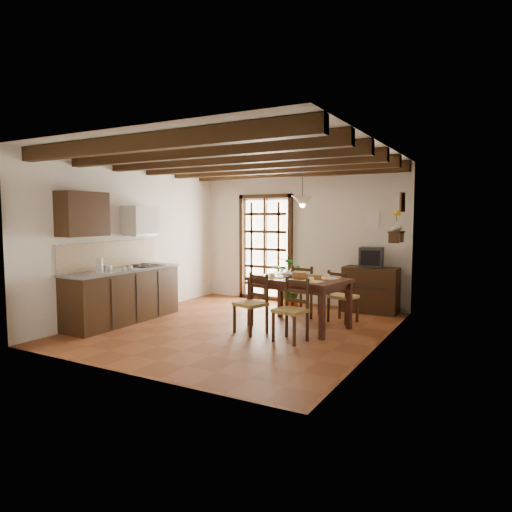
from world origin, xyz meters
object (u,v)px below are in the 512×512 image
Objects in this scene: potted_plant at (291,279)px; sideboard at (371,290)px; chair_near_right at (291,322)px; crt_tv at (371,257)px; chair_far_left at (306,300)px; dining_table at (299,284)px; kitchen_counter at (123,295)px; chair_near_left at (251,315)px; chair_far_right at (342,306)px; pendant_lamp at (302,200)px.

sideboard is at bearing 9.29° from potted_plant.
crt_tv is (0.48, 2.54, 0.76)m from chair_near_right.
potted_plant reaches higher than chair_near_right.
chair_far_left is (-0.46, 1.65, 0.01)m from chair_near_right.
chair_near_right reaches higher than dining_table.
kitchen_counter is 4.54m from crt_tv.
dining_table is 1.63× the size of sideboard.
chair_far_left reaches higher than sideboard.
chair_near_left is at bearing 10.14° from kitchen_counter.
chair_near_left is 1.71m from chair_far_right.
dining_table is 0.77× the size of potted_plant.
dining_table is 1.37m from pendant_lamp.
sideboard is (3.52, 2.83, -0.04)m from kitchen_counter.
chair_far_left is (-0.23, 0.82, -0.42)m from dining_table.
chair_near_left is 2.71m from sideboard.
chair_near_left reaches higher than chair_near_right.
crt_tv is (1.22, 2.41, 0.76)m from chair_near_left.
chair_far_right is (1.01, 1.38, -0.01)m from chair_near_left.
chair_near_left is at bearing 81.72° from chair_far_left.
chair_far_right is 1.30m from crt_tv.
chair_far_right is 1.07× the size of pendant_lamp.
kitchen_counter is 2.45× the size of chair_near_right.
chair_far_left is (0.27, 1.52, 0.00)m from chair_near_left.
chair_near_left is 0.43× the size of potted_plant.
potted_plant is at bearing -14.34° from chair_far_right.
chair_near_left is 1.92× the size of crt_tv.
chair_far_left reaches higher than chair_near_right.
chair_near_right is 1.02× the size of chair_far_right.
potted_plant is (-0.32, 2.16, 0.28)m from chair_near_left.
dining_table is 1.83× the size of chair_far_right.
kitchen_counter reaches higher than chair_near_right.
kitchen_counter is 2.22× the size of sideboard.
crt_tv is 2.04m from pendant_lamp.
pendant_lamp is (-0.51, -0.59, 1.80)m from chair_far_right.
chair_near_left is 2.02m from pendant_lamp.
chair_far_right is 0.89× the size of sideboard.
potted_plant is (-1.54, -0.25, -0.48)m from crt_tv.
pendant_lamp is at bearing 75.04° from chair_near_left.
pendant_lamp is (2.80, 1.20, 1.60)m from kitchen_counter.
chair_far_right is 1.96m from pendant_lamp.
chair_far_left is at bearing 97.35° from chair_near_left.
crt_tv is (0.00, -0.01, 0.62)m from sideboard.
potted_plant reaches higher than chair_far_left.
chair_near_left is 1.01× the size of chair_near_right.
chair_near_right is at bearing -109.93° from crt_tv.
chair_near_right reaches higher than chair_far_right.
chair_far_right is at bearing 171.75° from chair_far_left.
kitchen_counter is at bearing -127.50° from potted_plant.
sideboard is at bearing -85.46° from chair_far_right.
chair_far_left is 1.93× the size of crt_tv.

